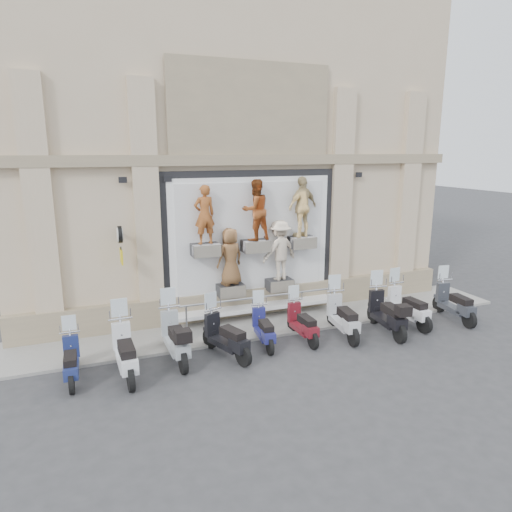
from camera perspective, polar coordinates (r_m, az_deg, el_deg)
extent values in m
plane|color=#323235|center=(12.16, 4.42, -11.89)|extent=(90.00, 90.00, 0.00)
cube|color=#989590|center=(13.91, 0.67, -8.36)|extent=(16.00, 2.20, 0.08)
cube|color=black|center=(14.01, -0.61, 1.88)|extent=(5.60, 0.10, 4.30)
cube|color=white|center=(13.96, -0.52, 1.83)|extent=(5.10, 0.06, 3.90)
cube|color=white|center=(13.92, -0.47, 1.80)|extent=(4.70, 0.04, 3.60)
cube|color=white|center=(14.17, -0.01, -6.31)|extent=(5.10, 0.75, 0.10)
cube|color=#28282B|center=(13.23, -6.35, 0.79)|extent=(0.80, 0.50, 0.35)
imported|color=#AF5B26|center=(13.05, -6.46, 5.16)|extent=(0.66, 0.47, 1.69)
cube|color=#28282B|center=(13.69, -0.07, 1.29)|extent=(0.80, 0.50, 0.35)
imported|color=brown|center=(13.51, -0.07, 5.76)|extent=(1.01, 0.86, 1.80)
cube|color=#28282B|center=(14.31, 5.74, 1.74)|extent=(0.80, 0.50, 0.35)
imported|color=#CEB57C|center=(14.13, 5.84, 6.13)|extent=(1.17, 0.75, 1.86)
cube|color=#28282B|center=(13.76, -3.18, -4.27)|extent=(0.80, 0.50, 0.35)
imported|color=brown|center=(13.49, -3.24, -0.07)|extent=(0.96, 0.77, 1.72)
cube|color=#28282B|center=(14.31, 2.93, -3.58)|extent=(0.80, 0.50, 0.35)
imported|color=beige|center=(14.03, 2.98, 0.73)|extent=(1.32, 0.95, 1.85)
cube|color=black|center=(12.86, -16.75, 2.79)|extent=(0.06, 0.56, 0.06)
cylinder|color=black|center=(12.59, -16.65, 2.59)|extent=(0.10, 0.46, 0.46)
cube|color=gold|center=(12.71, -16.47, -0.07)|extent=(0.04, 0.50, 0.38)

